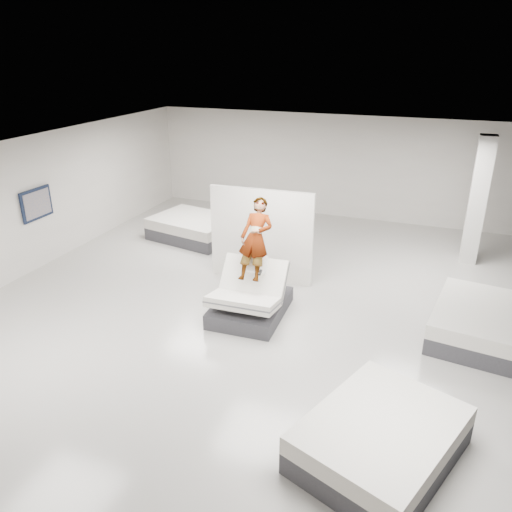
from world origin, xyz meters
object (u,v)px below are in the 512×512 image
(remote, at_px, (260,273))
(flat_bed_right_far, at_px, (482,323))
(flat_bed_right_near, at_px, (380,440))
(flat_bed_left_far, at_px, (194,228))
(person, at_px, (255,255))
(column, at_px, (477,201))
(wall_poster, at_px, (37,204))
(hero_bed, at_px, (250,299))
(divider_panel, at_px, (261,236))

(remote, relative_size, flat_bed_right_far, 0.06)
(flat_bed_right_near, distance_m, flat_bed_left_far, 8.99)
(person, height_order, flat_bed_right_far, person)
(column, bearing_deg, remote, -131.10)
(wall_poster, bearing_deg, person, -2.26)
(hero_bed, bearing_deg, column, 47.33)
(remote, relative_size, wall_poster, 0.15)
(hero_bed, distance_m, remote, 0.68)
(divider_panel, bearing_deg, wall_poster, -170.87)
(divider_panel, distance_m, wall_poster, 5.49)
(flat_bed_left_far, bearing_deg, column, 7.54)
(flat_bed_right_far, height_order, wall_poster, wall_poster)
(flat_bed_left_far, height_order, column, column)
(remote, relative_size, flat_bed_left_far, 0.06)
(person, distance_m, divider_panel, 1.40)
(remote, height_order, column, column)
(column, bearing_deg, wall_poster, -158.07)
(flat_bed_right_near, bearing_deg, column, 81.05)
(column, distance_m, wall_poster, 10.71)
(hero_bed, xyz_separation_m, person, (-0.01, 0.34, 0.85))
(flat_bed_right_near, relative_size, wall_poster, 2.79)
(flat_bed_right_near, bearing_deg, person, 132.38)
(divider_panel, relative_size, flat_bed_right_far, 0.99)
(person, xyz_separation_m, flat_bed_left_far, (-3.11, 3.26, -0.89))
(hero_bed, distance_m, divider_panel, 1.88)
(divider_panel, relative_size, wall_poster, 2.54)
(flat_bed_right_near, bearing_deg, flat_bed_right_far, 69.82)
(divider_panel, distance_m, column, 5.44)
(remote, bearing_deg, flat_bed_left_far, 130.86)
(flat_bed_right_near, xyz_separation_m, wall_poster, (-8.74, 3.54, 1.30))
(person, height_order, column, column)
(divider_panel, distance_m, flat_bed_left_far, 3.43)
(remote, distance_m, column, 6.09)
(hero_bed, xyz_separation_m, flat_bed_left_far, (-3.12, 3.59, -0.05))
(flat_bed_right_near, height_order, column, column)
(flat_bed_right_far, bearing_deg, divider_panel, 168.78)
(flat_bed_left_far, relative_size, column, 0.79)
(remote, distance_m, flat_bed_right_far, 4.29)
(hero_bed, height_order, wall_poster, wall_poster)
(hero_bed, height_order, flat_bed_right_far, hero_bed)
(column, xyz_separation_m, wall_poster, (-9.93, -4.00, 0.00))
(remote, xyz_separation_m, divider_panel, (-0.60, 1.69, 0.10))
(hero_bed, distance_m, wall_poster, 5.89)
(person, height_order, wall_poster, wall_poster)
(remote, bearing_deg, flat_bed_right_far, 8.12)
(hero_bed, relative_size, wall_poster, 1.92)
(remote, height_order, wall_poster, wall_poster)
(remote, height_order, flat_bed_right_far, remote)
(flat_bed_left_far, bearing_deg, remote, -47.11)
(flat_bed_right_far, xyz_separation_m, wall_poster, (-10.11, -0.18, 1.29))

